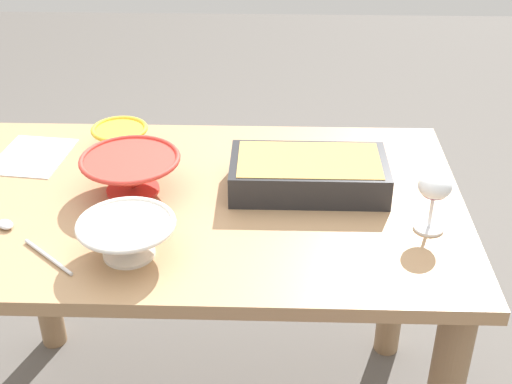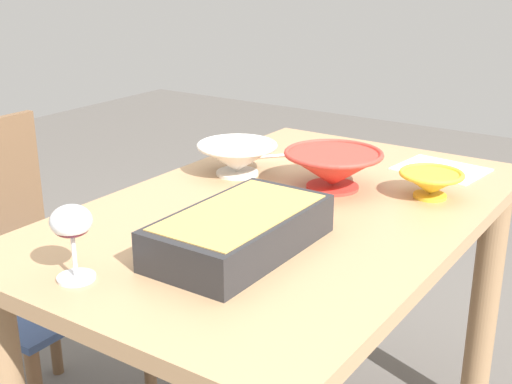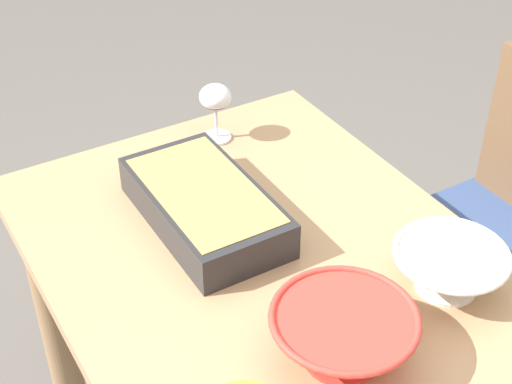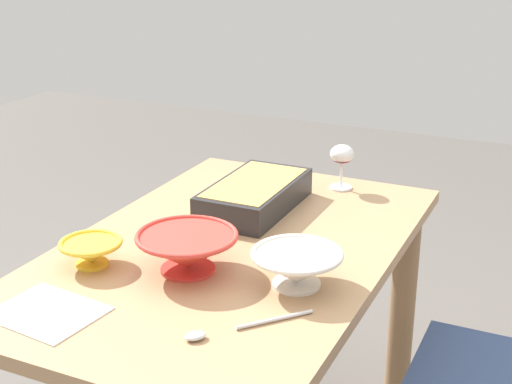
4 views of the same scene
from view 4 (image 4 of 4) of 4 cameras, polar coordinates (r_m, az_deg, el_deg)
The scene contains 8 objects.
dining_table at distance 1.94m, azimuth -1.97°, elevation -8.42°, with size 1.25×0.79×0.78m.
wine_glass at distance 2.24m, azimuth 6.64°, elevation 2.70°, with size 0.07×0.07×0.14m.
casserole_dish at distance 2.09m, azimuth -0.10°, elevation -0.15°, with size 0.38×0.20×0.08m.
mixing_bowl at distance 1.65m, azimuth 3.16°, elevation -5.75°, with size 0.21×0.21×0.08m.
small_bowl at distance 1.79m, azimuth -12.59°, elevation -4.47°, with size 0.15×0.15×0.06m.
serving_bowl at distance 1.72m, azimuth -5.32°, elevation -4.48°, with size 0.24×0.24×0.09m.
serving_spoon at distance 1.49m, azimuth -2.35°, elevation -10.55°, with size 0.22×0.20×0.01m.
napkin at distance 1.62m, azimuth -15.79°, elevation -8.92°, with size 0.18×0.22×0.00m, color white.
Camera 4 is at (1.51, 0.78, 1.55)m, focal length 51.87 mm.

